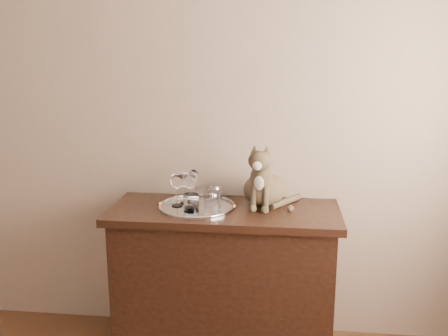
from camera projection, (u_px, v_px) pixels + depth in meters
The scene contains 11 objects.
wall_back at pixel (126, 105), 2.85m from camera, with size 4.00×0.10×2.70m, color tan.
sideboard at pixel (224, 284), 2.70m from camera, with size 1.20×0.50×0.85m, color black, non-canonical shape.
tray at pixel (197, 207), 2.61m from camera, with size 0.40×0.40×0.01m, color silver.
wine_glass_a at pixel (185, 188), 2.65m from camera, with size 0.06×0.06×0.17m, color white, non-canonical shape.
wine_glass_b at pixel (193, 185), 2.70m from camera, with size 0.07×0.07×0.17m, color white, non-canonical shape.
wine_glass_c at pixel (177, 189), 2.60m from camera, with size 0.07×0.07×0.18m, color silver, non-canonical shape.
wine_glass_d at pixel (191, 189), 2.59m from camera, with size 0.07×0.07×0.19m, color silver, non-canonical shape.
tumbler_a at pixel (211, 203), 2.53m from camera, with size 0.08×0.08×0.09m, color white.
tumbler_b at pixel (191, 203), 2.52m from camera, with size 0.08×0.08×0.09m, color white.
tumbler_c at pixel (213, 197), 2.60m from camera, with size 0.09×0.09×0.10m, color white.
cat at pixel (265, 173), 2.63m from camera, with size 0.34×0.32×0.34m, color brown, non-canonical shape.
Camera 1 is at (0.88, -0.53, 1.65)m, focal length 40.00 mm.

